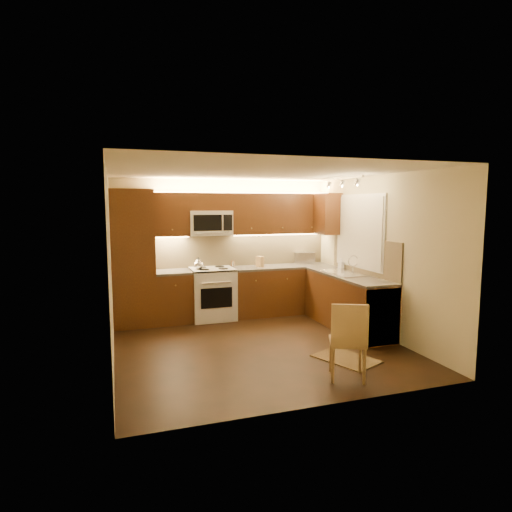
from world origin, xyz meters
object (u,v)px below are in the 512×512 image
object	(u,v)px
kettle	(198,263)
toaster_oven	(305,258)
sink	(344,269)
knife_block	(260,262)
stove	(212,294)
soap_bottle	(341,264)
microwave	(210,223)
dining_chair	(348,340)

from	to	relation	value
kettle	toaster_oven	bearing A→B (deg)	26.25
sink	knife_block	xyz separation A→B (m)	(-1.09, 1.16, 0.02)
sink	stove	bearing A→B (deg)	150.64
kettle	soap_bottle	xyz separation A→B (m)	(2.47, -0.59, -0.03)
stove	sink	distance (m)	2.35
kettle	soap_bottle	world-z (taller)	kettle
stove	microwave	distance (m)	1.27
microwave	knife_block	world-z (taller)	microwave
microwave	knife_block	distance (m)	1.16
toaster_oven	soap_bottle	xyz separation A→B (m)	(0.35, -0.81, -0.02)
microwave	toaster_oven	world-z (taller)	microwave
stove	soap_bottle	distance (m)	2.37
kettle	knife_block	size ratio (longest dim) A/B	1.08
toaster_oven	knife_block	bearing A→B (deg)	-151.18
soap_bottle	dining_chair	size ratio (longest dim) A/B	0.20
toaster_oven	sink	bearing A→B (deg)	-62.69
toaster_oven	microwave	bearing A→B (deg)	-157.91
knife_block	microwave	bearing A→B (deg)	154.60
knife_block	dining_chair	bearing A→B (deg)	-108.60
soap_bottle	dining_chair	bearing A→B (deg)	-133.52
microwave	soap_bottle	xyz separation A→B (m)	(2.22, -0.79, -0.73)
knife_block	soap_bottle	size ratio (longest dim) A/B	1.06
kettle	knife_block	bearing A→B (deg)	25.03
kettle	dining_chair	distance (m)	3.33
stove	knife_block	world-z (taller)	knife_block
stove	toaster_oven	distance (m)	1.96
dining_chair	kettle	bearing A→B (deg)	135.54
sink	kettle	distance (m)	2.50
kettle	toaster_oven	xyz separation A→B (m)	(2.13, 0.22, -0.01)
sink	knife_block	bearing A→B (deg)	133.36
stove	sink	world-z (taller)	sink
soap_bottle	dining_chair	xyz separation A→B (m)	(-1.29, -2.47, -0.53)
stove	kettle	world-z (taller)	kettle
sink	dining_chair	xyz separation A→B (m)	(-1.08, -2.00, -0.51)
soap_bottle	stove	bearing A→B (deg)	147.67
microwave	sink	size ratio (longest dim) A/B	0.88
kettle	dining_chair	bearing A→B (deg)	-48.52
stove	toaster_oven	bearing A→B (deg)	4.71
stove	soap_bottle	world-z (taller)	soap_bottle
stove	dining_chair	size ratio (longest dim) A/B	0.98
stove	sink	xyz separation A→B (m)	(2.00, -1.12, 0.52)
stove	soap_bottle	bearing A→B (deg)	-16.47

